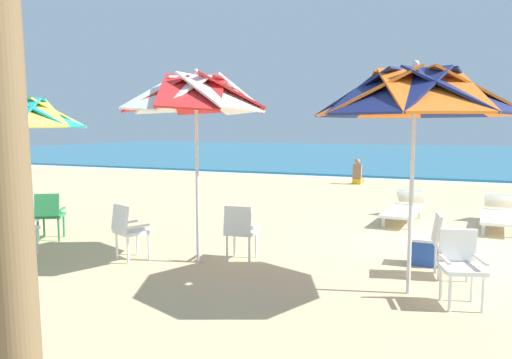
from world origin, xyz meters
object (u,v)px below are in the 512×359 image
at_px(plastic_chair_3, 128,228).
at_px(sun_lounger_1, 404,208).
at_px(plastic_chair_2, 240,229).
at_px(plastic_chair_0, 447,241).
at_px(beachgoer_seated, 358,176).
at_px(beach_umbrella_1, 196,96).
at_px(sun_lounger_0, 499,214).
at_px(plastic_chair_5, 49,213).
at_px(plastic_chair_1, 460,262).
at_px(cooler_box, 429,251).
at_px(beach_umbrella_2, 19,115).
at_px(plastic_chair_4, 16,225).
at_px(beach_umbrella_0, 415,95).

xyz_separation_m(plastic_chair_3, sun_lounger_1, (3.59, 4.85, -0.22)).
bearing_deg(plastic_chair_2, plastic_chair_0, 7.10).
bearing_deg(beachgoer_seated, beach_umbrella_1, -91.61).
height_order(plastic_chair_3, sun_lounger_0, plastic_chair_3).
xyz_separation_m(plastic_chair_2, plastic_chair_5, (-3.74, -0.05, 0.00)).
distance_m(beach_umbrella_1, sun_lounger_0, 6.71).
distance_m(plastic_chair_1, beach_umbrella_1, 4.16).
relative_size(cooler_box, beachgoer_seated, 0.54).
bearing_deg(beach_umbrella_1, plastic_chair_1, -6.16).
relative_size(plastic_chair_0, plastic_chair_3, 1.00).
xyz_separation_m(plastic_chair_2, beach_umbrella_2, (-3.85, -0.50, 1.75)).
relative_size(plastic_chair_1, beach_umbrella_2, 0.33).
relative_size(plastic_chair_0, plastic_chair_2, 1.00).
relative_size(plastic_chair_0, beach_umbrella_2, 0.33).
distance_m(plastic_chair_4, cooler_box, 6.41).
bearing_deg(plastic_chair_5, plastic_chair_1, -5.41).
bearing_deg(plastic_chair_3, beachgoer_seated, 83.28).
bearing_deg(plastic_chair_5, plastic_chair_4, -72.75).
height_order(plastic_chair_2, plastic_chair_4, same).
height_order(plastic_chair_2, cooler_box, plastic_chair_2).
bearing_deg(plastic_chair_0, plastic_chair_4, -167.51).
bearing_deg(plastic_chair_4, plastic_chair_3, 13.50).
bearing_deg(plastic_chair_5, plastic_chair_3, -14.58).
height_order(plastic_chair_4, beachgoer_seated, beachgoer_seated).
distance_m(sun_lounger_1, cooler_box, 3.41).
xyz_separation_m(plastic_chair_0, plastic_chair_3, (-4.51, -0.97, 0.00)).
xyz_separation_m(plastic_chair_4, sun_lounger_0, (7.28, 5.29, -0.22)).
height_order(beach_umbrella_2, plastic_chair_4, beach_umbrella_2).
bearing_deg(plastic_chair_5, plastic_chair_0, 3.52).
relative_size(plastic_chair_2, sun_lounger_1, 0.40).
xyz_separation_m(beach_umbrella_0, beach_umbrella_1, (-3.06, 0.23, 0.07)).
bearing_deg(plastic_chair_0, plastic_chair_1, -81.04).
height_order(plastic_chair_1, sun_lounger_0, plastic_chair_1).
xyz_separation_m(beach_umbrella_1, plastic_chair_3, (-1.04, -0.30, -1.99)).
height_order(plastic_chair_2, beachgoer_seated, beachgoer_seated).
bearing_deg(plastic_chair_1, beachgoer_seated, 105.98).
relative_size(plastic_chair_3, beach_umbrella_2, 0.33).
bearing_deg(beach_umbrella_2, plastic_chair_4, -52.63).
height_order(sun_lounger_0, cooler_box, sun_lounger_0).
xyz_separation_m(plastic_chair_1, plastic_chair_3, (-4.68, 0.09, 0.00)).
height_order(beach_umbrella_1, cooler_box, beach_umbrella_1).
relative_size(plastic_chair_0, beach_umbrella_1, 0.30).
bearing_deg(plastic_chair_4, beachgoer_seated, 75.07).
bearing_deg(plastic_chair_4, plastic_chair_1, 3.08).
bearing_deg(beach_umbrella_2, beach_umbrella_0, -0.26).
bearing_deg(plastic_chair_0, plastic_chair_2, -172.90).
relative_size(plastic_chair_1, beach_umbrella_1, 0.30).
distance_m(beach_umbrella_1, plastic_chair_5, 3.76).
bearing_deg(plastic_chair_4, sun_lounger_0, 36.01).
distance_m(plastic_chair_1, cooler_box, 1.67).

